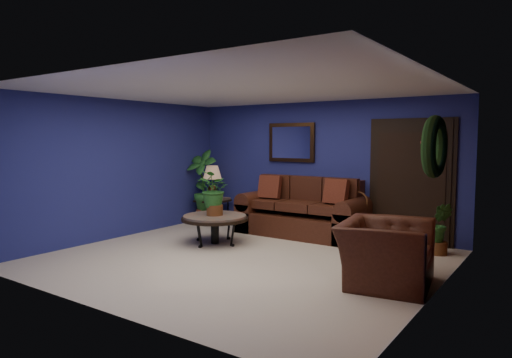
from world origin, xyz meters
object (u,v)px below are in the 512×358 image
Objects in this scene: coffee_table at (215,219)px; armchair at (385,253)px; sofa at (304,216)px; side_chair at (356,213)px; end_table at (213,204)px; table_lamp at (212,178)px.

armchair reaches higher than coffee_table.
sofa is 1.03m from side_chair.
end_table reaches higher than coffee_table.
table_lamp reaches higher than coffee_table.
armchair is at bearing -42.09° from sofa.
table_lamp reaches higher than armchair.
table_lamp is 0.55× the size of armchair.
armchair is (4.45, -1.99, -0.02)m from end_table.
side_chair reaches higher than armchair.
end_table is at bearing 45.00° from table_lamp.
coffee_table is 2.06m from table_lamp.
side_chair is at bearing 39.19° from coffee_table.
armchair reaches higher than end_table.
coffee_table is 0.95× the size of armchair.
side_chair is 0.73× the size of armchair.
sofa is at bearing 1.05° from table_lamp.
end_table is at bearing -172.75° from side_chair.
coffee_table is at bearing -48.80° from end_table.
table_lamp reaches higher than side_chair.
coffee_table is 2.47m from side_chair.
sofa is 4.08× the size of end_table.
end_table is 0.49× the size of armchair.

